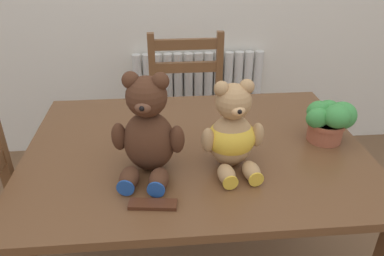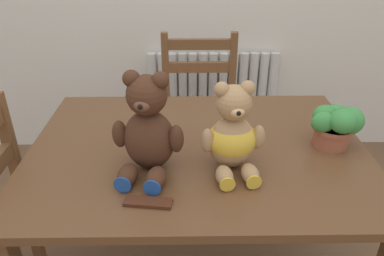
% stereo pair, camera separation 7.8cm
% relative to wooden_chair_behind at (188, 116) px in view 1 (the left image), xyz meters
% --- Properties ---
extents(radiator, '(0.89, 0.10, 0.72)m').
position_rel_wooden_chair_behind_xyz_m(radiator, '(0.10, 0.42, -0.14)').
color(radiator, silver).
rests_on(radiator, ground_plane).
extents(dining_table, '(1.24, 0.91, 0.75)m').
position_rel_wooden_chair_behind_xyz_m(dining_table, '(-0.03, -0.80, 0.18)').
color(dining_table, brown).
rests_on(dining_table, ground_plane).
extents(wooden_chair_behind, '(0.44, 0.41, 0.94)m').
position_rel_wooden_chair_behind_xyz_m(wooden_chair_behind, '(0.00, 0.00, 0.00)').
color(wooden_chair_behind, brown).
rests_on(wooden_chair_behind, ground_plane).
extents(teddy_bear_left, '(0.24, 0.26, 0.34)m').
position_rel_wooden_chair_behind_xyz_m(teddy_bear_left, '(-0.20, -0.93, 0.43)').
color(teddy_bear_left, '#472819').
rests_on(teddy_bear_left, dining_table).
extents(teddy_bear_right, '(0.22, 0.23, 0.31)m').
position_rel_wooden_chair_behind_xyz_m(teddy_bear_right, '(0.07, -0.93, 0.40)').
color(teddy_bear_right, tan).
rests_on(teddy_bear_right, dining_table).
extents(potted_plant, '(0.19, 0.16, 0.16)m').
position_rel_wooden_chair_behind_xyz_m(potted_plant, '(0.46, -0.80, 0.37)').
color(potted_plant, '#9E5138').
rests_on(potted_plant, dining_table).
extents(chocolate_bar, '(0.15, 0.06, 0.01)m').
position_rel_wooden_chair_behind_xyz_m(chocolate_bar, '(-0.19, -1.12, 0.29)').
color(chocolate_bar, '#472314').
rests_on(chocolate_bar, dining_table).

